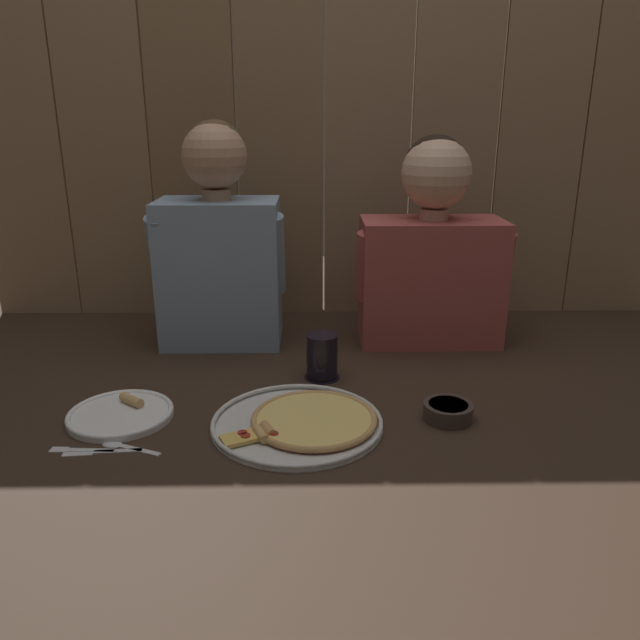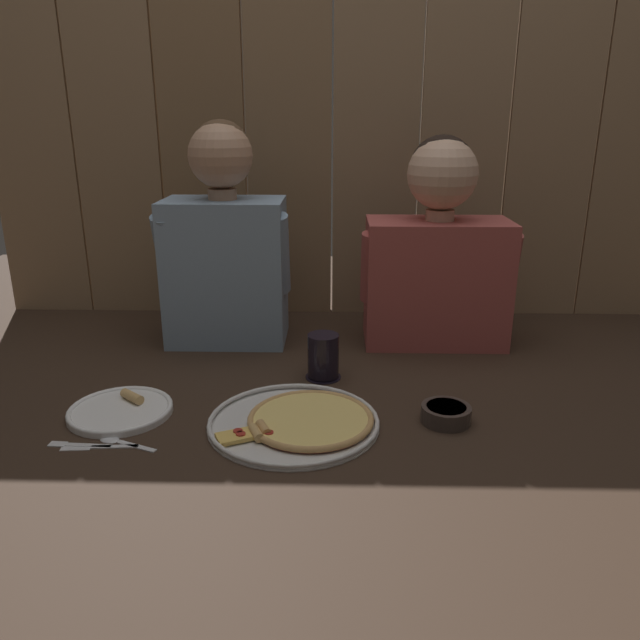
# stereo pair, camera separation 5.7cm
# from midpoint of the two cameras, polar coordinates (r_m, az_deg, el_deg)

# --- Properties ---
(ground_plane) EXTENTS (3.20, 3.20, 0.00)m
(ground_plane) POSITION_cam_midpoint_polar(r_m,az_deg,el_deg) (1.42, 1.98, -8.20)
(ground_plane) COLOR #332319
(pizza_tray) EXTENTS (0.37, 0.37, 0.03)m
(pizza_tray) POSITION_cam_midpoint_polar(r_m,az_deg,el_deg) (1.34, -0.66, -9.40)
(pizza_tray) COLOR silver
(pizza_tray) RESTS_ON ground
(dinner_plate) EXTENTS (0.23, 0.23, 0.03)m
(dinner_plate) POSITION_cam_midpoint_polar(r_m,az_deg,el_deg) (1.45, -17.01, -8.03)
(dinner_plate) COLOR white
(dinner_plate) RESTS_ON ground
(drinking_glass) EXTENTS (0.09, 0.09, 0.12)m
(drinking_glass) POSITION_cam_midpoint_polar(r_m,az_deg,el_deg) (1.56, 1.36, -3.45)
(drinking_glass) COLOR black
(drinking_glass) RESTS_ON ground
(dipping_bowl) EXTENTS (0.11, 0.11, 0.04)m
(dipping_bowl) POSITION_cam_midpoint_polar(r_m,az_deg,el_deg) (1.39, 12.83, -8.47)
(dipping_bowl) COLOR #3D332D
(dipping_bowl) RESTS_ON ground
(table_fork) EXTENTS (0.13, 0.02, 0.01)m
(table_fork) POSITION_cam_midpoint_polar(r_m,az_deg,el_deg) (1.35, -20.60, -10.82)
(table_fork) COLOR silver
(table_fork) RESTS_ON ground
(table_knife) EXTENTS (0.16, 0.03, 0.01)m
(table_knife) POSITION_cam_midpoint_polar(r_m,az_deg,el_deg) (1.33, -18.75, -11.14)
(table_knife) COLOR silver
(table_knife) RESTS_ON ground
(table_spoon) EXTENTS (0.14, 0.07, 0.01)m
(table_spoon) POSITION_cam_midpoint_polar(r_m,az_deg,el_deg) (1.34, -17.14, -10.69)
(table_spoon) COLOR silver
(table_spoon) RESTS_ON ground
(diner_left) EXTENTS (0.38, 0.22, 0.63)m
(diner_left) POSITION_cam_midpoint_polar(r_m,az_deg,el_deg) (1.78, -7.95, 7.03)
(diner_left) COLOR #849EB7
(diner_left) RESTS_ON ground
(diner_right) EXTENTS (0.44, 0.21, 0.59)m
(diner_right) POSITION_cam_midpoint_polar(r_m,az_deg,el_deg) (1.79, 11.83, 6.31)
(diner_right) COLOR #AD4C47
(diner_right) RESTS_ON ground
(wooden_backdrop_wall) EXTENTS (2.19, 0.03, 1.23)m
(wooden_backdrop_wall) POSITION_cam_midpoint_polar(r_m,az_deg,el_deg) (2.01, 2.02, 17.78)
(wooden_backdrop_wall) COLOR #8B6D4E
(wooden_backdrop_wall) RESTS_ON ground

